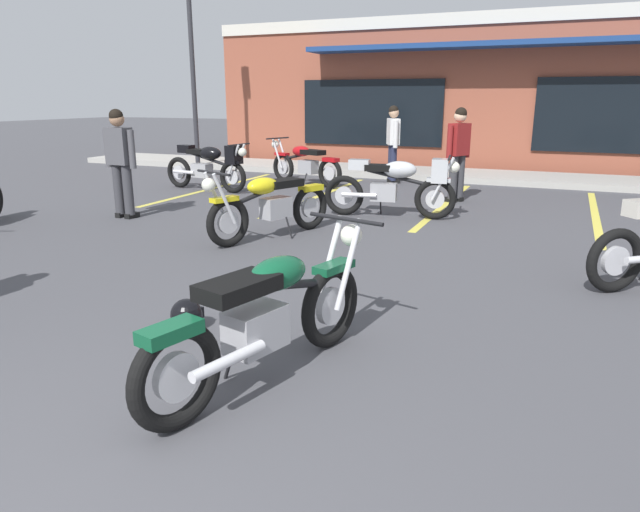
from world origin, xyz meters
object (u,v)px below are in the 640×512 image
object	(u,v)px
person_in_black_shirt	(393,139)
person_near_building	(120,157)
motorcycle_blue_standard	(270,204)
motorcycle_black_cruiser	(396,184)
motorcycle_silver_naked	(305,164)
motorcycle_orange_scrambler	(209,165)
person_by_back_row	(458,149)
parking_lot_lamp_post	(188,37)
helmet_on_pavement	(187,314)
motorcycle_foreground_classic	(267,315)

from	to	relation	value
person_in_black_shirt	person_near_building	world-z (taller)	same
motorcycle_blue_standard	person_near_building	size ratio (longest dim) A/B	1.20
motorcycle_black_cruiser	motorcycle_blue_standard	bearing A→B (deg)	-120.66
motorcycle_blue_standard	person_in_black_shirt	distance (m)	5.72
motorcycle_black_cruiser	motorcycle_blue_standard	world-z (taller)	same
motorcycle_black_cruiser	motorcycle_blue_standard	size ratio (longest dim) A/B	1.05
motorcycle_silver_naked	motorcycle_orange_scrambler	xyz separation A→B (m)	(-1.46, -1.49, 0.07)
person_by_back_row	parking_lot_lamp_post	distance (m)	7.74
motorcycle_black_cruiser	motorcycle_orange_scrambler	world-z (taller)	same
motorcycle_black_cruiser	helmet_on_pavement	xyz separation A→B (m)	(-0.31, -5.07, -0.40)
motorcycle_foreground_classic	motorcycle_orange_scrambler	bearing A→B (deg)	126.34
motorcycle_foreground_classic	helmet_on_pavement	xyz separation A→B (m)	(-1.02, 0.50, -0.33)
person_in_black_shirt	parking_lot_lamp_post	distance (m)	5.83
parking_lot_lamp_post	person_near_building	bearing A→B (deg)	-65.22
motorcycle_orange_scrambler	motorcycle_silver_naked	bearing A→B (deg)	45.61
motorcycle_silver_naked	helmet_on_pavement	size ratio (longest dim) A/B	7.74
person_by_back_row	motorcycle_foreground_classic	bearing A→B (deg)	-89.25
motorcycle_orange_scrambler	parking_lot_lamp_post	distance (m)	4.47
person_in_black_shirt	motorcycle_silver_naked	bearing A→B (deg)	-146.59
person_near_building	motorcycle_foreground_classic	bearing A→B (deg)	-39.93
motorcycle_blue_standard	parking_lot_lamp_post	xyz separation A→B (m)	(-5.31, 5.84, 2.80)
motorcycle_blue_standard	motorcycle_orange_scrambler	xyz separation A→B (m)	(-3.06, 3.13, 0.07)
person_in_black_shirt	person_near_building	xyz separation A→B (m)	(-2.78, -5.41, 0.00)
motorcycle_black_cruiser	person_near_building	distance (m)	4.30
motorcycle_black_cruiser	helmet_on_pavement	size ratio (longest dim) A/B	8.08
motorcycle_foreground_classic	motorcycle_black_cruiser	size ratio (longest dim) A/B	0.98
person_by_back_row	person_near_building	distance (m)	5.73
motorcycle_black_cruiser	motorcycle_orange_scrambler	distance (m)	4.39
motorcycle_foreground_classic	motorcycle_black_cruiser	xyz separation A→B (m)	(-0.71, 5.58, 0.07)
person_near_building	parking_lot_lamp_post	world-z (taller)	parking_lot_lamp_post
motorcycle_black_cruiser	parking_lot_lamp_post	xyz separation A→B (m)	(-6.49, 3.86, 2.74)
person_near_building	motorcycle_blue_standard	bearing A→B (deg)	-5.88
helmet_on_pavement	parking_lot_lamp_post	size ratio (longest dim) A/B	0.05
motorcycle_foreground_classic	motorcycle_orange_scrambler	xyz separation A→B (m)	(-4.94, 6.72, 0.07)
person_in_black_shirt	motorcycle_blue_standard	bearing A→B (deg)	-90.36
motorcycle_black_cruiser	parking_lot_lamp_post	size ratio (longest dim) A/B	0.42
person_by_back_row	parking_lot_lamp_post	world-z (taller)	parking_lot_lamp_post
motorcycle_orange_scrambler	motorcycle_black_cruiser	bearing A→B (deg)	-15.07
person_near_building	helmet_on_pavement	xyz separation A→B (m)	(3.61, -3.37, -0.82)
helmet_on_pavement	motorcycle_silver_naked	bearing A→B (deg)	107.74
motorcycle_silver_naked	person_in_black_shirt	world-z (taller)	person_in_black_shirt
motorcycle_foreground_classic	motorcycle_silver_naked	distance (m)	8.92
motorcycle_black_cruiser	person_in_black_shirt	size ratio (longest dim) A/B	1.25
motorcycle_silver_naked	motorcycle_orange_scrambler	world-z (taller)	same
motorcycle_black_cruiser	person_near_building	bearing A→B (deg)	-156.49
motorcycle_blue_standard	person_in_black_shirt	xyz separation A→B (m)	(0.04, 5.70, 0.49)
person_in_black_shirt	parking_lot_lamp_post	bearing A→B (deg)	178.41
person_near_building	parking_lot_lamp_post	xyz separation A→B (m)	(-2.57, 5.56, 2.32)
person_in_black_shirt	person_by_back_row	distance (m)	2.59
person_near_building	parking_lot_lamp_post	bearing A→B (deg)	114.78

